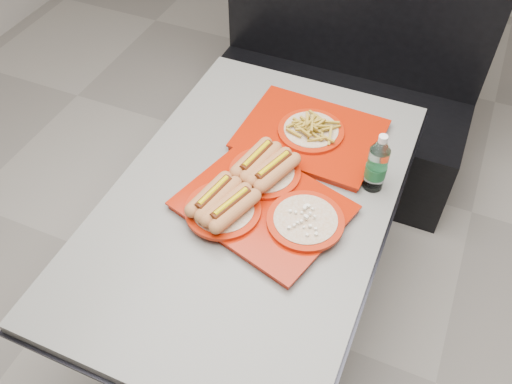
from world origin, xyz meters
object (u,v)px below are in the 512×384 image
at_px(tray_near, 259,198).
at_px(booth_bench, 337,94).
at_px(water_bottle, 377,165).
at_px(diner_table, 250,229).
at_px(tray_far, 311,132).

bearing_deg(tray_near, booth_bench, 92.17).
bearing_deg(water_bottle, diner_table, -148.92).
bearing_deg(diner_table, booth_bench, 90.00).
height_order(diner_table, tray_far, tray_far).
height_order(booth_bench, water_bottle, booth_bench).
bearing_deg(booth_bench, tray_near, -87.83).
relative_size(diner_table, tray_far, 2.77).
bearing_deg(tray_far, water_bottle, -27.80).
relative_size(tray_near, tray_far, 1.15).
xyz_separation_m(booth_bench, water_bottle, (0.36, -0.88, 0.45)).
distance_m(tray_near, tray_far, 0.38).
distance_m(booth_bench, tray_far, 0.83).
xyz_separation_m(tray_near, water_bottle, (0.32, 0.24, 0.06)).
height_order(tray_far, water_bottle, water_bottle).
bearing_deg(booth_bench, water_bottle, -67.71).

